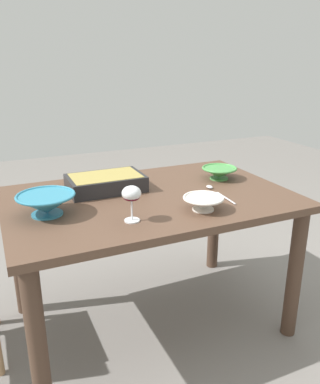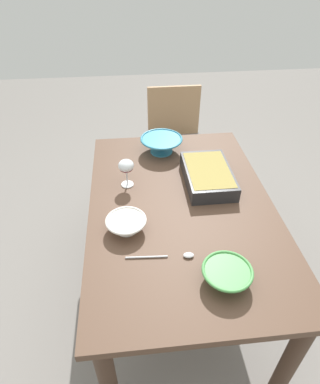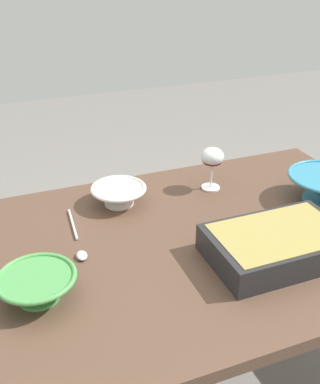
{
  "view_description": "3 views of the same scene",
  "coord_description": "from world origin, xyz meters",
  "px_view_note": "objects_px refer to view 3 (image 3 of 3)",
  "views": [
    {
      "loc": [
        0.69,
        1.67,
        1.38
      ],
      "look_at": [
        -0.03,
        0.05,
        0.76
      ],
      "focal_mm": 36.74,
      "sensor_mm": 36.0,
      "label": 1
    },
    {
      "loc": [
        -1.19,
        0.23,
        1.77
      ],
      "look_at": [
        0.02,
        0.1,
        0.8
      ],
      "focal_mm": 30.5,
      "sensor_mm": 36.0,
      "label": 2
    },
    {
      "loc": [
        -0.5,
        -1.0,
        1.48
      ],
      "look_at": [
        -0.04,
        0.16,
        0.81
      ],
      "focal_mm": 42.81,
      "sensor_mm": 36.0,
      "label": 3
    }
  ],
  "objects_px": {
    "dining_table": "(192,268)",
    "mixing_bowl": "(37,285)",
    "casserole_dish": "(278,243)",
    "wine_glass": "(212,159)",
    "small_bowl": "(119,194)",
    "serving_spoon": "(78,243)"
  },
  "relations": [
    {
      "from": "dining_table",
      "to": "mixing_bowl",
      "type": "height_order",
      "value": "mixing_bowl"
    },
    {
      "from": "casserole_dish",
      "to": "dining_table",
      "type": "bearing_deg",
      "value": 135.94
    },
    {
      "from": "wine_glass",
      "to": "mixing_bowl",
      "type": "bearing_deg",
      "value": -151.11
    },
    {
      "from": "casserole_dish",
      "to": "small_bowl",
      "type": "distance_m",
      "value": 0.54
    },
    {
      "from": "mixing_bowl",
      "to": "small_bowl",
      "type": "distance_m",
      "value": 0.48
    },
    {
      "from": "dining_table",
      "to": "casserole_dish",
      "type": "relative_size",
      "value": 3.66
    },
    {
      "from": "dining_table",
      "to": "mixing_bowl",
      "type": "bearing_deg",
      "value": -168.01
    },
    {
      "from": "dining_table",
      "to": "wine_glass",
      "type": "height_order",
      "value": "wine_glass"
    },
    {
      "from": "casserole_dish",
      "to": "serving_spoon",
      "type": "height_order",
      "value": "casserole_dish"
    },
    {
      "from": "mixing_bowl",
      "to": "small_bowl",
      "type": "height_order",
      "value": "mixing_bowl"
    },
    {
      "from": "dining_table",
      "to": "mixing_bowl",
      "type": "distance_m",
      "value": 0.49
    },
    {
      "from": "mixing_bowl",
      "to": "serving_spoon",
      "type": "relative_size",
      "value": 0.69
    },
    {
      "from": "dining_table",
      "to": "casserole_dish",
      "type": "height_order",
      "value": "casserole_dish"
    },
    {
      "from": "casserole_dish",
      "to": "serving_spoon",
      "type": "relative_size",
      "value": 1.34
    },
    {
      "from": "serving_spoon",
      "to": "wine_glass",
      "type": "bearing_deg",
      "value": 18.67
    },
    {
      "from": "wine_glass",
      "to": "small_bowl",
      "type": "bearing_deg",
      "value": 177.84
    },
    {
      "from": "small_bowl",
      "to": "wine_glass",
      "type": "bearing_deg",
      "value": -2.16
    },
    {
      "from": "dining_table",
      "to": "casserole_dish",
      "type": "xyz_separation_m",
      "value": [
        0.17,
        -0.17,
        0.15
      ]
    },
    {
      "from": "mixing_bowl",
      "to": "dining_table",
      "type": "bearing_deg",
      "value": 11.99
    },
    {
      "from": "wine_glass",
      "to": "mixing_bowl",
      "type": "distance_m",
      "value": 0.74
    },
    {
      "from": "small_bowl",
      "to": "serving_spoon",
      "type": "xyz_separation_m",
      "value": [
        -0.18,
        -0.18,
        -0.03
      ]
    },
    {
      "from": "mixing_bowl",
      "to": "serving_spoon",
      "type": "bearing_deg",
      "value": 53.41
    }
  ]
}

